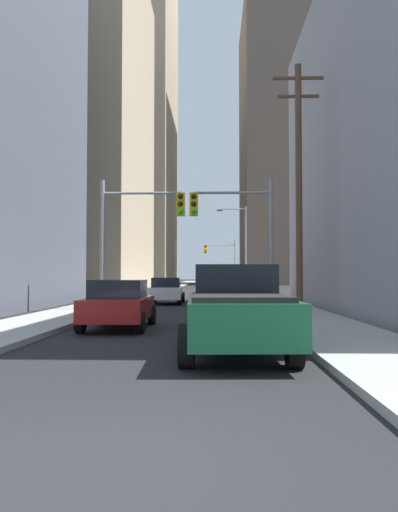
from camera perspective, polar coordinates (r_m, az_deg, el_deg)
The scene contains 16 objects.
ground_plane at distance 4.74m, azimuth -14.87°, elevation -22.63°, with size 400.00×400.00×0.00m, color black.
sidewalk_left at distance 54.60m, azimuth -4.49°, elevation -3.82°, with size 2.78×160.00×0.15m, color #9E9E99.
sidewalk_right at distance 54.39m, azimuth 5.26°, elevation -3.82°, with size 2.78×160.00×0.15m, color #9E9E99.
pickup_truck_green at distance 11.04m, azimuth 4.14°, elevation -5.96°, with size 2.20×5.47×1.90m.
cargo_van_silver at distance 30.17m, azimuth 2.22°, elevation -2.88°, with size 2.16×5.26×2.26m.
sedan_red at distance 16.09m, azimuth -8.95°, elevation -5.32°, with size 1.95×4.24×1.52m.
sedan_maroon at distance 24.24m, azimuth 2.30°, elevation -4.27°, with size 1.95×4.24×1.52m.
sedan_white at distance 29.60m, azimuth -3.68°, elevation -3.88°, with size 1.95×4.25×1.52m.
traffic_signal_near_left at distance 23.29m, azimuth -6.84°, elevation 3.72°, with size 3.85×0.44×6.00m.
traffic_signal_near_right at distance 23.05m, azimuth 4.13°, elevation 3.77°, with size 3.78×0.44×6.00m.
traffic_signal_far_right at distance 62.84m, azimuth 2.52°, elevation 0.02°, with size 3.93×0.44×6.00m.
utility_pole_right at distance 22.49m, azimuth 11.13°, elevation 8.17°, with size 2.20×0.28×10.80m.
street_lamp_right at distance 43.27m, azimuth 4.70°, elevation 1.68°, with size 2.56×0.32×7.50m.
building_left_mid_office at distance 57.60m, azimuth -16.22°, elevation 13.82°, with size 19.14×22.58×34.89m, color tan.
building_left_far_tower at distance 102.46m, azimuth -8.53°, elevation 16.16°, with size 19.06×28.66×67.67m, color tan.
building_right_far_highrise at distance 99.49m, azimuth 9.09°, elevation 11.90°, with size 14.21×25.68×51.59m, color #66564C.
Camera 1 is at (1.25, -4.26, 1.67)m, focal length 35.69 mm.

